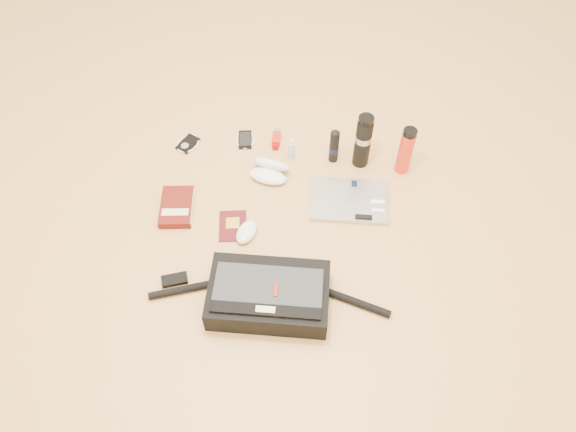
{
  "coord_description": "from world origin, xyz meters",
  "views": [
    {
      "loc": [
        0.26,
        -1.16,
        1.76
      ],
      "look_at": [
        0.04,
        0.07,
        0.06
      ],
      "focal_mm": 35.0,
      "sensor_mm": 36.0,
      "label": 1
    }
  ],
  "objects_px": {
    "book": "(177,207)",
    "thermos_red": "(406,151)",
    "messenger_bag": "(268,295)",
    "thermos_black": "(363,141)",
    "laptop": "(350,201)"
  },
  "relations": [
    {
      "from": "book",
      "to": "thermos_red",
      "type": "xyz_separation_m",
      "value": [
        0.85,
        0.36,
        0.09
      ]
    },
    {
      "from": "laptop",
      "to": "thermos_red",
      "type": "xyz_separation_m",
      "value": [
        0.19,
        0.21,
        0.1
      ]
    },
    {
      "from": "book",
      "to": "thermos_black",
      "type": "distance_m",
      "value": 0.78
    },
    {
      "from": "messenger_bag",
      "to": "book",
      "type": "distance_m",
      "value": 0.54
    },
    {
      "from": "book",
      "to": "thermos_red",
      "type": "bearing_deg",
      "value": 12.08
    },
    {
      "from": "thermos_red",
      "to": "messenger_bag",
      "type": "bearing_deg",
      "value": -121.19
    },
    {
      "from": "messenger_bag",
      "to": "laptop",
      "type": "relative_size",
      "value": 2.62
    },
    {
      "from": "thermos_black",
      "to": "book",
      "type": "bearing_deg",
      "value": -151.37
    },
    {
      "from": "thermos_black",
      "to": "thermos_red",
      "type": "xyz_separation_m",
      "value": [
        0.17,
        -0.01,
        -0.02
      ]
    },
    {
      "from": "laptop",
      "to": "book",
      "type": "relative_size",
      "value": 1.55
    },
    {
      "from": "thermos_black",
      "to": "thermos_red",
      "type": "distance_m",
      "value": 0.17
    },
    {
      "from": "thermos_black",
      "to": "thermos_red",
      "type": "height_order",
      "value": "thermos_black"
    },
    {
      "from": "messenger_bag",
      "to": "thermos_black",
      "type": "height_order",
      "value": "thermos_black"
    },
    {
      "from": "laptop",
      "to": "thermos_red",
      "type": "distance_m",
      "value": 0.3
    },
    {
      "from": "messenger_bag",
      "to": "thermos_black",
      "type": "relative_size",
      "value": 3.32
    }
  ]
}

